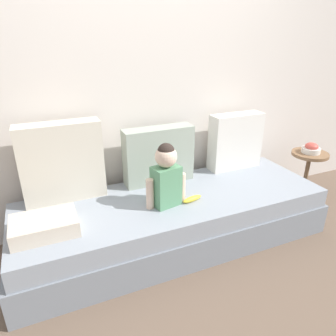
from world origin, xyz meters
The scene contains 11 objects.
ground_plane centered at (0.00, 0.00, 0.00)m, with size 12.00×12.00×0.00m, color brown.
back_wall centered at (0.00, 0.54, 1.13)m, with size 5.64×0.10×2.26m, color silver.
couch centered at (0.00, 0.00, 0.20)m, with size 2.44×0.82×0.40m.
throw_pillow_left centered at (-0.76, 0.31, 0.69)m, with size 0.58×0.16×0.59m, color beige.
throw_pillow_center centered at (0.00, 0.31, 0.63)m, with size 0.58×0.16×0.47m, color #99A393.
throw_pillow_right centered at (0.76, 0.31, 0.65)m, with size 0.49×0.16×0.50m, color silver.
toddler centered at (-0.10, -0.08, 0.64)m, with size 0.30×0.17×0.47m.
banana centered at (0.10, -0.12, 0.42)m, with size 0.17×0.04×0.04m, color yellow.
folded_blanket centered at (-0.94, -0.10, 0.45)m, with size 0.40×0.28×0.10m, color beige.
side_table centered at (1.53, 0.13, 0.37)m, with size 0.35×0.35×0.49m.
fruit_bowl centered at (1.53, 0.13, 0.53)m, with size 0.18×0.18×0.10m.
Camera 1 is at (-0.89, -1.91, 1.55)m, focal length 33.20 mm.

